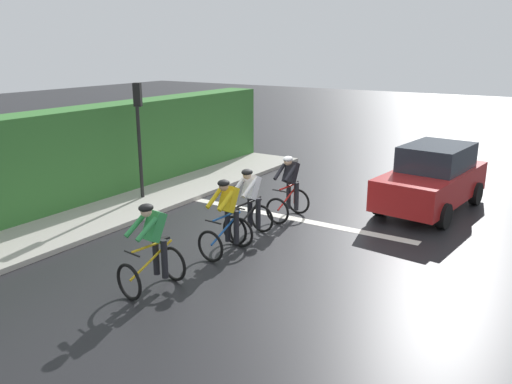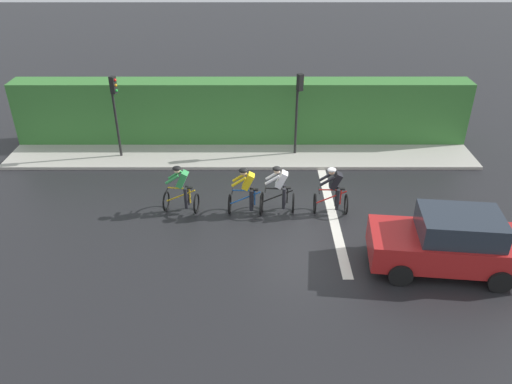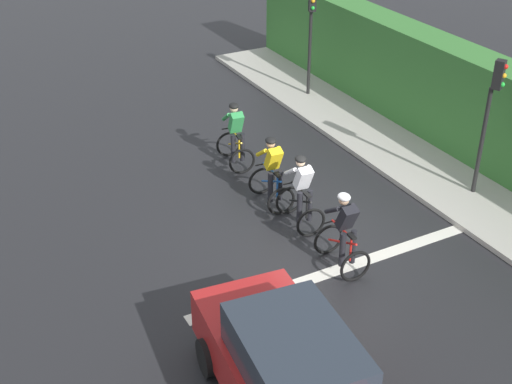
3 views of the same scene
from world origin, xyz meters
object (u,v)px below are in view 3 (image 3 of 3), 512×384
object	(u,v)px
cyclist_mid	(301,194)
traffic_light_far_junction	(311,27)
cyclist_fourth	(344,234)
traffic_light_near_crossing	(491,109)
car_red	(289,374)
cyclist_second	(272,174)
cyclist_lead	(236,137)

from	to	relation	value
cyclist_mid	traffic_light_far_junction	size ratio (longest dim) A/B	0.50
cyclist_fourth	traffic_light_near_crossing	size ratio (longest dim) A/B	0.50
cyclist_mid	car_red	distance (m)	5.38
car_red	traffic_light_near_crossing	world-z (taller)	traffic_light_near_crossing
cyclist_second	cyclist_fourth	world-z (taller)	same
cyclist_second	traffic_light_near_crossing	world-z (taller)	traffic_light_near_crossing
cyclist_lead	cyclist_mid	xyz separation A→B (m)	(-0.02, -3.17, 0.00)
cyclist_second	traffic_light_near_crossing	size ratio (longest dim) A/B	0.50
cyclist_mid	cyclist_fourth	world-z (taller)	same
car_red	traffic_light_near_crossing	size ratio (longest dim) A/B	1.27
car_red	traffic_light_near_crossing	bearing A→B (deg)	26.68
cyclist_fourth	car_red	size ratio (longest dim) A/B	0.39
cyclist_lead	cyclist_mid	bearing A→B (deg)	-90.36
car_red	cyclist_fourth	bearing A→B (deg)	44.01
cyclist_mid	car_red	size ratio (longest dim) A/B	0.39
traffic_light_near_crossing	car_red	bearing A→B (deg)	-153.32
car_red	traffic_light_far_junction	xyz separation A→B (m)	(6.93, 10.56, 1.35)
cyclist_lead	traffic_light_far_junction	size ratio (longest dim) A/B	0.50
cyclist_second	traffic_light_far_junction	size ratio (longest dim) A/B	0.50
car_red	cyclist_lead	bearing A→B (deg)	68.79
cyclist_fourth	traffic_light_near_crossing	distance (m)	4.65
cyclist_mid	cyclist_fourth	bearing A→B (deg)	-92.73
cyclist_second	traffic_light_far_junction	world-z (taller)	traffic_light_far_junction
cyclist_lead	traffic_light_near_crossing	world-z (taller)	traffic_light_near_crossing
traffic_light_near_crossing	traffic_light_far_junction	bearing A→B (deg)	92.28
cyclist_fourth	traffic_light_far_junction	world-z (taller)	traffic_light_far_junction
traffic_light_far_junction	cyclist_fourth	bearing A→B (deg)	-117.54
cyclist_second	car_red	size ratio (longest dim) A/B	0.39
cyclist_second	cyclist_lead	bearing A→B (deg)	86.19
cyclist_lead	traffic_light_near_crossing	bearing A→B (deg)	-43.62
cyclist_mid	traffic_light_far_junction	distance (m)	7.39
cyclist_lead	traffic_light_near_crossing	distance (m)	6.02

